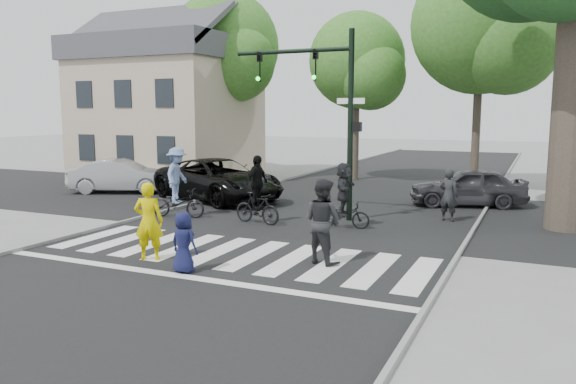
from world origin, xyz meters
name	(u,v)px	position (x,y,z in m)	size (l,w,h in m)	color
ground	(215,263)	(0.00, 0.00, 0.00)	(120.00, 120.00, 0.00)	gray
road_stem	(300,224)	(0.00, 5.00, 0.01)	(10.00, 70.00, 0.01)	black
road_cross	(333,209)	(0.00, 8.00, 0.01)	(70.00, 10.00, 0.01)	black
curb_left	(167,211)	(-5.05, 5.00, 0.05)	(0.10, 70.00, 0.10)	gray
curb_right	(469,237)	(5.05, 5.00, 0.05)	(0.10, 70.00, 0.10)	gray
crosswalk	(229,256)	(0.00, 0.66, 0.01)	(10.00, 3.85, 0.01)	silver
traffic_signal	(325,98)	(0.35, 6.20, 3.90)	(4.45, 0.29, 6.00)	black
bg_tree_0	(156,64)	(-13.74, 16.00, 6.14)	(5.46, 5.20, 8.97)	brown
bg_tree_1	(227,50)	(-8.70, 15.48, 6.65)	(6.09, 5.80, 9.80)	brown
bg_tree_2	(360,64)	(-1.76, 16.62, 5.78)	(5.04, 4.80, 8.40)	brown
bg_tree_3	(488,29)	(4.31, 15.27, 6.94)	(6.30, 6.00, 10.20)	brown
house	(168,105)	(-11.49, 13.98, 3.80)	(8.40, 8.10, 8.82)	beige
pedestrian_woman	(149,221)	(-1.55, -0.38, 0.93)	(0.68, 0.44, 1.85)	#E4D000
pedestrian_child	(184,242)	(-0.20, -0.92, 0.67)	(0.66, 0.43, 1.34)	#13173E
pedestrian_adult	(323,221)	(2.25, 1.06, 0.98)	(0.96, 0.74, 1.97)	#232425
cyclist_left	(177,187)	(-4.10, 4.34, 1.01)	(1.93, 1.30, 2.33)	black
cyclist_mid	(257,196)	(-1.24, 4.50, 0.88)	(1.69, 1.05, 2.14)	black
cyclist_right	(344,199)	(1.44, 4.96, 0.88)	(1.63, 1.51, 1.98)	black
car_suv	(218,180)	(-4.80, 8.01, 0.82)	(2.71, 5.88, 1.63)	black
car_silver	(122,176)	(-9.69, 8.09, 0.72)	(1.52, 4.35, 1.43)	#9FA0A5
car_grey	(467,187)	(4.30, 10.67, 0.71)	(1.67, 4.16, 1.42)	#38373C
bystander_dark	(449,195)	(4.11, 7.37, 0.84)	(0.62, 0.40, 1.69)	#232425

